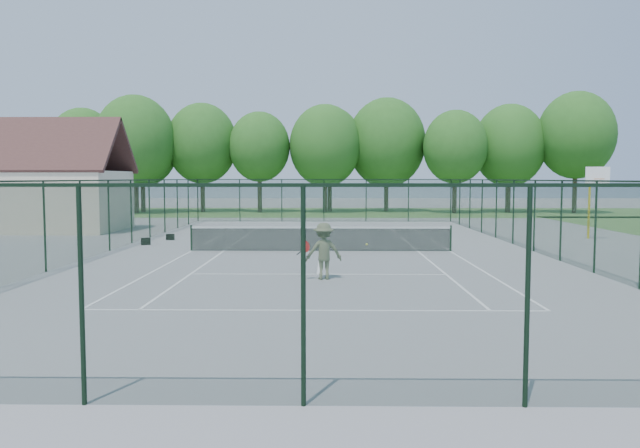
{
  "coord_description": "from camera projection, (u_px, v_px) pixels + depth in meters",
  "views": [
    {
      "loc": [
        0.34,
        -26.27,
        3.09
      ],
      "look_at": [
        0.0,
        -2.0,
        1.3
      ],
      "focal_mm": 35.0,
      "sensor_mm": 36.0,
      "label": 1
    }
  ],
  "objects": [
    {
      "name": "sports_bag_a",
      "position": [
        146.0,
        241.0,
        28.85
      ],
      "size": [
        0.48,
        0.38,
        0.33
      ],
      "primitive_type": "cube",
      "rotation": [
        0.0,
        0.0,
        0.38
      ],
      "color": "black",
      "rests_on": "ground"
    },
    {
      "name": "tennis_net",
      "position": [
        321.0,
        238.0,
        26.38
      ],
      "size": [
        11.08,
        0.08,
        1.1
      ],
      "color": "black",
      "rests_on": "ground"
    },
    {
      "name": "utility_building",
      "position": [
        49.0,
        178.0,
        36.39
      ],
      "size": [
        8.6,
        6.27,
        6.63
      ],
      "color": "beige",
      "rests_on": "ground"
    },
    {
      "name": "tennis_player",
      "position": [
        324.0,
        251.0,
        19.03
      ],
      "size": [
        2.25,
        0.9,
        1.73
      ],
      "color": "#585E42",
      "rests_on": "ground"
    },
    {
      "name": "grass_far",
      "position": [
        325.0,
        212.0,
        56.34
      ],
      "size": [
        80.0,
        16.0,
        0.01
      ],
      "primitive_type": "cube",
      "color": "#507F39",
      "rests_on": "ground"
    },
    {
      "name": "ground",
      "position": [
        321.0,
        251.0,
        26.43
      ],
      "size": [
        140.0,
        140.0,
        0.0
      ],
      "primitive_type": "plane",
      "color": "gray",
      "rests_on": "ground"
    },
    {
      "name": "court_lines",
      "position": [
        321.0,
        251.0,
        26.43
      ],
      "size": [
        11.05,
        23.85,
        0.01
      ],
      "color": "white",
      "rests_on": "ground"
    },
    {
      "name": "basketball_goal",
      "position": [
        594.0,
        188.0,
        31.27
      ],
      "size": [
        1.2,
        1.43,
        3.65
      ],
      "color": "yellow",
      "rests_on": "ground"
    },
    {
      "name": "tree_line_far",
      "position": [
        325.0,
        146.0,
        55.9
      ],
      "size": [
        39.4,
        6.4,
        9.7
      ],
      "color": "#453125",
      "rests_on": "ground"
    },
    {
      "name": "fence_enclosure",
      "position": [
        321.0,
        214.0,
        26.31
      ],
      "size": [
        18.05,
        36.05,
        3.02
      ],
      "color": "#16331D",
      "rests_on": "ground"
    },
    {
      "name": "sports_bag_b",
      "position": [
        170.0,
        237.0,
        31.15
      ],
      "size": [
        0.39,
        0.25,
        0.3
      ],
      "primitive_type": "cube",
      "rotation": [
        0.0,
        0.0,
        0.03
      ],
      "color": "black",
      "rests_on": "ground"
    }
  ]
}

